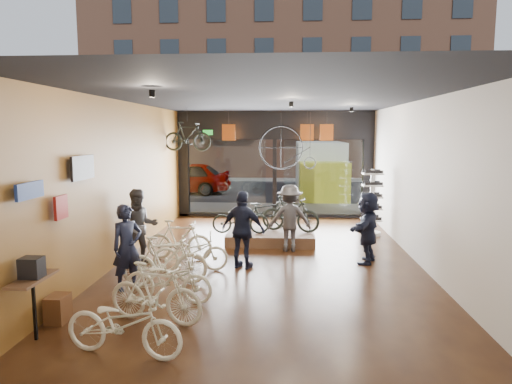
# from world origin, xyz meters

# --- Properties ---
(ground_plane) EXTENTS (7.00, 12.00, 0.04)m
(ground_plane) POSITION_xyz_m (0.00, 0.00, -0.02)
(ground_plane) COLOR black
(ground_plane) RESTS_ON ground
(ceiling) EXTENTS (7.00, 12.00, 0.04)m
(ceiling) POSITION_xyz_m (0.00, 0.00, 3.82)
(ceiling) COLOR black
(ceiling) RESTS_ON ground
(wall_left) EXTENTS (0.04, 12.00, 3.80)m
(wall_left) POSITION_xyz_m (-3.52, 0.00, 1.90)
(wall_left) COLOR brown
(wall_left) RESTS_ON ground
(wall_right) EXTENTS (0.04, 12.00, 3.80)m
(wall_right) POSITION_xyz_m (3.52, 0.00, 1.90)
(wall_right) COLOR beige
(wall_right) RESTS_ON ground
(wall_back) EXTENTS (7.00, 0.04, 3.80)m
(wall_back) POSITION_xyz_m (0.00, -6.02, 1.90)
(wall_back) COLOR beige
(wall_back) RESTS_ON ground
(storefront) EXTENTS (7.00, 0.26, 3.80)m
(storefront) POSITION_xyz_m (0.00, 6.00, 1.90)
(storefront) COLOR black
(storefront) RESTS_ON ground
(exit_sign) EXTENTS (0.35, 0.06, 0.18)m
(exit_sign) POSITION_xyz_m (-2.40, 5.88, 3.05)
(exit_sign) COLOR #198C26
(exit_sign) RESTS_ON storefront
(street_road) EXTENTS (30.00, 18.00, 0.02)m
(street_road) POSITION_xyz_m (0.00, 15.00, -0.01)
(street_road) COLOR black
(street_road) RESTS_ON ground
(sidewalk_near) EXTENTS (30.00, 2.40, 0.12)m
(sidewalk_near) POSITION_xyz_m (0.00, 7.20, 0.06)
(sidewalk_near) COLOR slate
(sidewalk_near) RESTS_ON ground
(sidewalk_far) EXTENTS (30.00, 2.00, 0.12)m
(sidewalk_far) POSITION_xyz_m (0.00, 19.00, 0.06)
(sidewalk_far) COLOR slate
(sidewalk_far) RESTS_ON ground
(opposite_building) EXTENTS (26.00, 5.00, 14.00)m
(opposite_building) POSITION_xyz_m (0.00, 21.50, 7.00)
(opposite_building) COLOR brown
(opposite_building) RESTS_ON ground
(street_car) EXTENTS (4.70, 1.89, 1.60)m
(street_car) POSITION_xyz_m (-4.72, 12.00, 0.80)
(street_car) COLOR gray
(street_car) RESTS_ON street_road
(box_truck) EXTENTS (2.19, 6.57, 2.59)m
(box_truck) POSITION_xyz_m (2.05, 11.00, 1.29)
(box_truck) COLOR silver
(box_truck) RESTS_ON street_road
(floor_bike_0) EXTENTS (1.82, 0.92, 0.91)m
(floor_bike_0) POSITION_xyz_m (-1.81, -4.63, 0.46)
(floor_bike_0) COLOR silver
(floor_bike_0) RESTS_ON ground_plane
(floor_bike_1) EXTENTS (1.71, 0.86, 0.99)m
(floor_bike_1) POSITION_xyz_m (-1.69, -3.53, 0.50)
(floor_bike_1) COLOR silver
(floor_bike_1) RESTS_ON ground_plane
(floor_bike_2) EXTENTS (1.68, 0.73, 0.86)m
(floor_bike_2) POSITION_xyz_m (-1.71, -2.64, 0.43)
(floor_bike_2) COLOR silver
(floor_bike_2) RESTS_ON ground_plane
(floor_bike_3) EXTENTS (1.74, 0.83, 1.01)m
(floor_bike_3) POSITION_xyz_m (-2.00, -1.73, 0.51)
(floor_bike_3) COLOR silver
(floor_bike_3) RESTS_ON ground_plane
(floor_bike_4) EXTENTS (1.71, 0.84, 0.86)m
(floor_bike_4) POSITION_xyz_m (-1.69, -0.78, 0.43)
(floor_bike_4) COLOR silver
(floor_bike_4) RESTS_ON ground_plane
(floor_bike_5) EXTENTS (1.63, 0.55, 0.97)m
(floor_bike_5) POSITION_xyz_m (-2.15, 0.13, 0.48)
(floor_bike_5) COLOR silver
(floor_bike_5) RESTS_ON ground_plane
(display_platform) EXTENTS (2.40, 1.80, 0.30)m
(display_platform) POSITION_xyz_m (-0.01, 2.15, 0.15)
(display_platform) COLOR #4C3422
(display_platform) RESTS_ON ground_plane
(display_bike_left) EXTENTS (1.57, 0.56, 0.82)m
(display_bike_left) POSITION_xyz_m (-0.83, 1.77, 0.71)
(display_bike_left) COLOR black
(display_bike_left) RESTS_ON display_platform
(display_bike_mid) EXTENTS (1.72, 0.91, 0.99)m
(display_bike_mid) POSITION_xyz_m (0.53, 2.07, 0.80)
(display_bike_mid) COLOR black
(display_bike_mid) RESTS_ON display_platform
(display_bike_right) EXTENTS (1.84, 0.80, 0.94)m
(display_bike_right) POSITION_xyz_m (-0.26, 2.73, 0.77)
(display_bike_right) COLOR black
(display_bike_right) RESTS_ON display_platform
(customer_0) EXTENTS (0.72, 0.72, 1.68)m
(customer_0) POSITION_xyz_m (-2.68, -1.99, 0.84)
(customer_0) COLOR #161C33
(customer_0) RESTS_ON ground_plane
(customer_1) EXTENTS (1.05, 0.96, 1.76)m
(customer_1) POSITION_xyz_m (-2.98, -0.26, 0.88)
(customer_1) COLOR #3F3F44
(customer_1) RESTS_ON ground_plane
(customer_2) EXTENTS (1.12, 0.75, 1.76)m
(customer_2) POSITION_xyz_m (-0.56, -0.45, 0.88)
(customer_2) COLOR #161C33
(customer_2) RESTS_ON ground_plane
(customer_3) EXTENTS (1.16, 0.72, 1.73)m
(customer_3) POSITION_xyz_m (0.50, 1.11, 0.86)
(customer_3) COLOR #3F3F44
(customer_3) RESTS_ON ground_plane
(customer_5) EXTENTS (1.05, 1.63, 1.68)m
(customer_5) POSITION_xyz_m (2.32, 0.17, 0.84)
(customer_5) COLOR #161C33
(customer_5) RESTS_ON ground_plane
(sunglasses_rack) EXTENTS (0.62, 0.52, 1.98)m
(sunglasses_rack) POSITION_xyz_m (2.95, 3.10, 0.99)
(sunglasses_rack) COLOR white
(sunglasses_rack) RESTS_ON ground_plane
(wall_merch) EXTENTS (0.40, 2.40, 2.60)m
(wall_merch) POSITION_xyz_m (-3.38, -3.50, 1.30)
(wall_merch) COLOR navy
(wall_merch) RESTS_ON wall_left
(penny_farthing) EXTENTS (1.83, 0.06, 1.46)m
(penny_farthing) POSITION_xyz_m (0.53, 4.76, 2.50)
(penny_farthing) COLOR black
(penny_farthing) RESTS_ON ceiling
(hung_bike) EXTENTS (1.63, 0.66, 0.95)m
(hung_bike) POSITION_xyz_m (-2.78, 4.20, 2.93)
(hung_bike) COLOR black
(hung_bike) RESTS_ON ceiling
(jersey_left) EXTENTS (0.45, 0.03, 0.55)m
(jersey_left) POSITION_xyz_m (-1.57, 5.20, 3.05)
(jersey_left) COLOR #CC5919
(jersey_left) RESTS_ON ceiling
(jersey_mid) EXTENTS (0.45, 0.03, 0.55)m
(jersey_mid) POSITION_xyz_m (1.11, 5.20, 3.05)
(jersey_mid) COLOR #CC5919
(jersey_mid) RESTS_ON ceiling
(jersey_right) EXTENTS (0.45, 0.03, 0.55)m
(jersey_right) POSITION_xyz_m (1.76, 5.20, 3.05)
(jersey_right) COLOR #CC5919
(jersey_right) RESTS_ON ceiling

